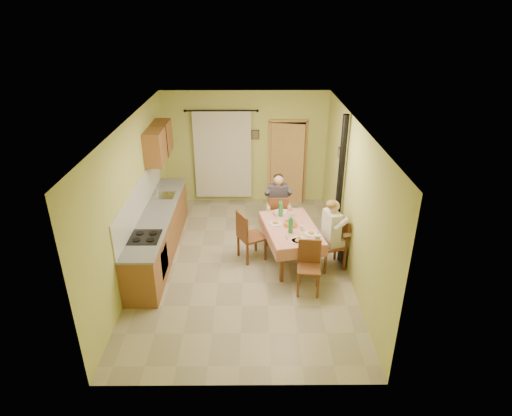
{
  "coord_description": "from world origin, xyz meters",
  "views": [
    {
      "loc": [
        0.21,
        -7.14,
        4.61
      ],
      "look_at": [
        0.25,
        0.1,
        1.15
      ],
      "focal_mm": 30.0,
      "sensor_mm": 36.0,
      "label": 1
    }
  ],
  "objects_px": {
    "chair_left": "(251,245)",
    "stove_flue": "(338,203)",
    "chair_right": "(331,253)",
    "chair_near": "(308,277)",
    "man_far": "(278,199)",
    "man_right": "(333,226)",
    "dining_table": "(290,244)",
    "chair_far": "(278,224)"
  },
  "relations": [
    {
      "from": "chair_far",
      "to": "stove_flue",
      "type": "relative_size",
      "value": 0.35
    },
    {
      "from": "chair_left",
      "to": "chair_far",
      "type": "bearing_deg",
      "value": 120.01
    },
    {
      "from": "man_far",
      "to": "chair_near",
      "type": "bearing_deg",
      "value": -79.03
    },
    {
      "from": "dining_table",
      "to": "chair_near",
      "type": "xyz_separation_m",
      "value": [
        0.24,
        -1.0,
        -0.09
      ]
    },
    {
      "from": "chair_right",
      "to": "chair_left",
      "type": "relative_size",
      "value": 1.0
    },
    {
      "from": "chair_far",
      "to": "stove_flue",
      "type": "xyz_separation_m",
      "value": [
        1.17,
        -0.5,
        0.73
      ]
    },
    {
      "from": "chair_far",
      "to": "chair_left",
      "type": "height_order",
      "value": "chair_left"
    },
    {
      "from": "chair_right",
      "to": "stove_flue",
      "type": "bearing_deg",
      "value": -31.88
    },
    {
      "from": "man_far",
      "to": "stove_flue",
      "type": "relative_size",
      "value": 0.5
    },
    {
      "from": "chair_far",
      "to": "chair_near",
      "type": "height_order",
      "value": "chair_far"
    },
    {
      "from": "chair_far",
      "to": "dining_table",
      "type": "bearing_deg",
      "value": -80.26
    },
    {
      "from": "stove_flue",
      "to": "chair_near",
      "type": "bearing_deg",
      "value": -115.98
    },
    {
      "from": "chair_left",
      "to": "stove_flue",
      "type": "relative_size",
      "value": 0.37
    },
    {
      "from": "chair_far",
      "to": "man_right",
      "type": "relative_size",
      "value": 0.7
    },
    {
      "from": "chair_far",
      "to": "chair_near",
      "type": "xyz_separation_m",
      "value": [
        0.43,
        -2.02,
        -0.0
      ]
    },
    {
      "from": "chair_right",
      "to": "chair_near",
      "type": "bearing_deg",
      "value": 129.4
    },
    {
      "from": "man_right",
      "to": "stove_flue",
      "type": "relative_size",
      "value": 0.5
    },
    {
      "from": "man_right",
      "to": "stove_flue",
      "type": "xyz_separation_m",
      "value": [
        0.22,
        0.73,
        0.15
      ]
    },
    {
      "from": "chair_far",
      "to": "chair_right",
      "type": "relative_size",
      "value": 0.96
    },
    {
      "from": "chair_right",
      "to": "chair_left",
      "type": "xyz_separation_m",
      "value": [
        -1.55,
        0.31,
        0.0
      ]
    },
    {
      "from": "dining_table",
      "to": "chair_far",
      "type": "relative_size",
      "value": 1.77
    },
    {
      "from": "chair_left",
      "to": "stove_flue",
      "type": "xyz_separation_m",
      "value": [
        1.75,
        0.42,
        0.73
      ]
    },
    {
      "from": "dining_table",
      "to": "man_far",
      "type": "distance_m",
      "value": 1.17
    },
    {
      "from": "chair_left",
      "to": "man_far",
      "type": "distance_m",
      "value": 1.25
    },
    {
      "from": "stove_flue",
      "to": "chair_right",
      "type": "bearing_deg",
      "value": -105.49
    },
    {
      "from": "stove_flue",
      "to": "man_far",
      "type": "bearing_deg",
      "value": 156.18
    },
    {
      "from": "chair_right",
      "to": "stove_flue",
      "type": "relative_size",
      "value": 0.36
    },
    {
      "from": "man_far",
      "to": "stove_flue",
      "type": "distance_m",
      "value": 1.29
    },
    {
      "from": "chair_far",
      "to": "chair_near",
      "type": "distance_m",
      "value": 2.07
    },
    {
      "from": "chair_right",
      "to": "man_far",
      "type": "xyz_separation_m",
      "value": [
        -0.97,
        1.25,
        0.59
      ]
    },
    {
      "from": "chair_right",
      "to": "chair_left",
      "type": "bearing_deg",
      "value": 62.47
    },
    {
      "from": "man_far",
      "to": "man_right",
      "type": "bearing_deg",
      "value": -53.58
    },
    {
      "from": "chair_near",
      "to": "chair_right",
      "type": "relative_size",
      "value": 0.93
    },
    {
      "from": "dining_table",
      "to": "man_right",
      "type": "relative_size",
      "value": 1.24
    },
    {
      "from": "chair_right",
      "to": "man_far",
      "type": "relative_size",
      "value": 0.74
    },
    {
      "from": "man_far",
      "to": "man_right",
      "type": "height_order",
      "value": "same"
    },
    {
      "from": "chair_far",
      "to": "chair_right",
      "type": "bearing_deg",
      "value": -52.74
    },
    {
      "from": "man_far",
      "to": "chair_right",
      "type": "bearing_deg",
      "value": -53.05
    },
    {
      "from": "stove_flue",
      "to": "dining_table",
      "type": "bearing_deg",
      "value": -151.99
    },
    {
      "from": "chair_right",
      "to": "man_right",
      "type": "xyz_separation_m",
      "value": [
        -0.02,
        -0.0,
        0.59
      ]
    },
    {
      "from": "chair_right",
      "to": "man_right",
      "type": "height_order",
      "value": "man_right"
    },
    {
      "from": "dining_table",
      "to": "chair_right",
      "type": "relative_size",
      "value": 1.69
    }
  ]
}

